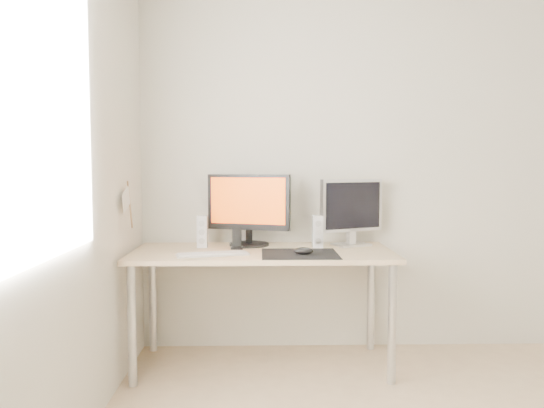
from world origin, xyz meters
name	(u,v)px	position (x,y,z in m)	size (l,w,h in m)	color
wall_back	(398,166)	(0.00, 1.75, 1.25)	(3.50, 3.50, 0.00)	beige
wall_left	(28,166)	(-1.75, 0.00, 1.25)	(3.50, 3.50, 0.00)	beige
window_pane	(29,94)	(-1.74, 0.00, 1.50)	(1.30, 1.30, 0.00)	white
mousepad	(300,254)	(-0.71, 1.24, 0.73)	(0.45, 0.40, 0.00)	black
mouse	(304,251)	(-0.69, 1.21, 0.75)	(0.12, 0.07, 0.04)	black
desk	(262,263)	(-0.93, 1.38, 0.65)	(1.60, 0.70, 0.73)	#D1B587
main_monitor	(249,207)	(-1.02, 1.57, 0.98)	(0.54, 0.32, 0.47)	black
second_monitor	(352,209)	(-0.35, 1.56, 0.97)	(0.43, 0.23, 0.43)	silver
speaker_left	(202,232)	(-1.31, 1.51, 0.83)	(0.06, 0.08, 0.20)	white
speaker_right	(317,232)	(-0.58, 1.49, 0.83)	(0.06, 0.08, 0.20)	silver
keyboard	(213,254)	(-1.22, 1.20, 0.74)	(0.44, 0.22, 0.02)	silver
phone_dock	(237,243)	(-1.09, 1.44, 0.77)	(0.08, 0.06, 0.13)	black
pennant	(127,201)	(-1.72, 1.24, 1.05)	(0.01, 0.23, 0.29)	#A57F54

